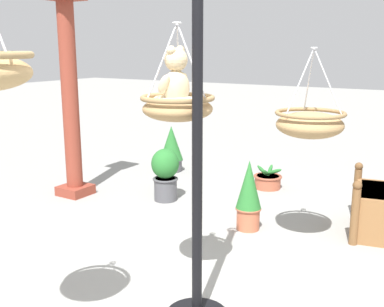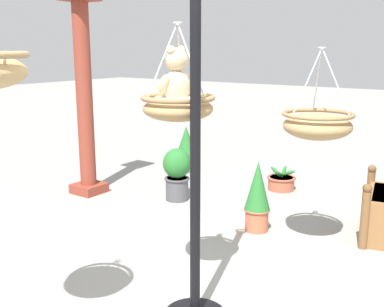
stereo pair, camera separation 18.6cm
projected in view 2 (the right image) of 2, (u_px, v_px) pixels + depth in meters
The scene contains 10 objects.
ground_plane at pixel (201, 305), 3.43m from camera, with size 40.00×40.00×0.00m, color gray.
display_pole_central at pixel (195, 208), 3.07m from camera, with size 0.44×0.44×2.59m.
hanging_basket_with_teddy at pixel (178, 106), 3.19m from camera, with size 0.51×0.51×0.66m.
teddy_bear at pixel (175, 80), 3.16m from camera, with size 0.28×0.26×0.41m.
hanging_basket_right_low at pixel (317, 124), 4.00m from camera, with size 0.61×0.61×0.78m.
greenhouse_pillar_left at pixel (85, 101), 5.85m from camera, with size 0.39×0.39×2.52m.
potted_plant_fern_front at pixel (281, 181), 6.22m from camera, with size 0.39×0.39×0.32m.
potted_plant_tall_leafy at pixel (186, 149), 7.13m from camera, with size 0.35×0.35×0.71m.
potted_plant_bushy_green at pixel (257, 196), 4.76m from camera, with size 0.27×0.27×0.74m.
potted_plant_conical_shrub at pixel (177, 172), 5.75m from camera, with size 0.35×0.35×0.66m.
Camera 2 is at (-2.57, -1.74, 1.86)m, focal length 43.33 mm.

